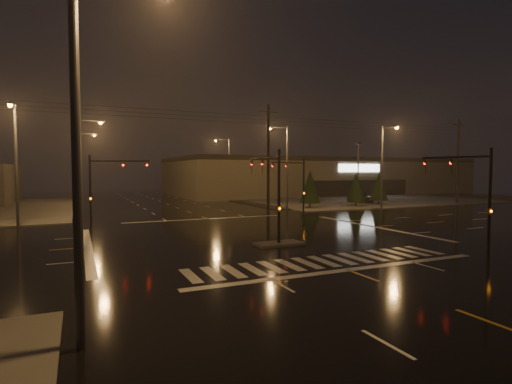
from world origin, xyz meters
The scene contains 25 objects.
ground centered at (0.00, 0.00, 0.00)m, with size 140.00×140.00×0.00m, color black.
sidewalk_ne centered at (30.00, 30.00, 0.06)m, with size 36.00×36.00×0.12m, color #494641.
median_island centered at (0.00, -4.00, 0.07)m, with size 3.00×1.60×0.15m, color #494641.
crosswalk centered at (0.00, -9.00, 0.01)m, with size 15.00×2.60×0.01m, color beige.
stop_bar_near centered at (0.00, -11.00, 0.01)m, with size 16.00×0.50×0.01m, color beige.
stop_bar_far centered at (0.00, 11.00, 0.01)m, with size 16.00×0.50×0.01m, color beige.
parking_lot centered at (35.00, 28.00, 0.04)m, with size 50.00×24.00×0.08m, color black.
retail_building centered at (35.00, 45.99, 3.84)m, with size 60.20×28.30×7.20m.
signal_mast_median centered at (0.00, -3.07, 3.75)m, with size 0.25×4.59×6.00m.
signal_mast_ne centered at (9.50, 10.14, 3.79)m, with size 4.84×1.86×6.00m.
signal_mast_nw centered at (-9.50, 10.14, 3.79)m, with size 4.84×1.86×6.00m.
signal_mast_se centered at (10.23, -9.75, 3.71)m, with size 1.55×3.87×6.00m.
streetlight_0 centered at (-11.18, -15.00, 5.80)m, with size 2.77×0.32×10.00m.
streetlight_1 centered at (-11.18, 18.00, 5.80)m, with size 2.77×0.32×10.00m.
streetlight_2 centered at (-11.18, 34.00, 5.80)m, with size 2.77×0.32×10.00m.
streetlight_3 centered at (11.18, 16.00, 5.80)m, with size 2.77×0.32×10.00m.
streetlight_4 centered at (11.18, 36.00, 5.80)m, with size 2.77×0.32×10.00m.
streetlight_5 centered at (-16.00, 11.18, 5.80)m, with size 0.32×2.77×10.00m.
streetlight_6 centered at (22.00, 11.18, 5.80)m, with size 0.32×2.77×10.00m.
utility_pole_1 centered at (8.00, 14.00, 6.13)m, with size 2.20×0.32×12.00m.
utility_pole_2 centered at (38.00, 14.00, 6.13)m, with size 2.20×0.32×12.00m.
conifer_0 centered at (14.88, 16.27, 2.75)m, with size 2.63×2.63×4.80m.
conifer_1 centered at (21.41, 15.60, 2.56)m, with size 2.39×2.39×4.43m.
conifer_2 centered at (26.02, 16.51, 2.62)m, with size 2.47×2.47×4.55m.
car_parked centered at (26.62, 21.31, 0.84)m, with size 1.98×4.93×1.68m, color black.
Camera 1 is at (-11.49, -26.11, 4.64)m, focal length 28.00 mm.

